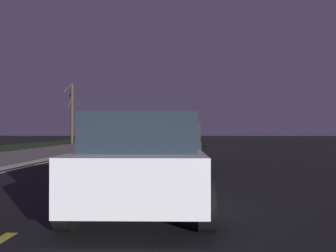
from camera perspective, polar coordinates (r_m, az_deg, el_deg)
The scene contains 9 objects.
ground at distance 27.69m, azimuth -2.32°, elevation -3.31°, with size 144.00×144.00×0.00m, color black.
sidewalk_shoulder at distance 28.70m, azimuth -13.76°, elevation -3.07°, with size 108.00×4.00×0.12m, color slate.
lane_markings at distance 30.34m, azimuth -6.70°, elevation -3.06°, with size 108.81×3.54×0.01m.
pickup_truck at distance 14.51m, azimuth 0.59°, elevation -2.13°, with size 5.48×2.39×1.87m.
sedan_green at distance 40.19m, azimuth 1.84°, elevation -1.36°, with size 4.42×2.05×1.54m.
sedan_silver at distance 27.06m, azimuth 1.72°, elevation -1.71°, with size 4.45×2.10×1.54m.
sedan_white at distance 6.71m, azimuth -3.31°, elevation -4.95°, with size 4.43×2.08×1.54m.
sedan_red at distance 27.58m, azimuth -6.05°, elevation -1.68°, with size 4.43×2.08×1.54m.
bare_tree_far at distance 41.73m, azimuth -13.23°, elevation 1.94°, with size 2.24×1.20×6.05m.
Camera 1 is at (-0.57, -2.15, 1.29)m, focal length 43.73 mm.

